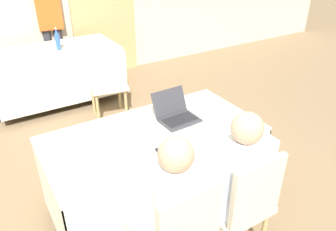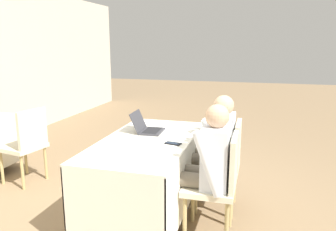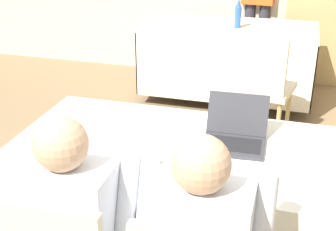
{
  "view_description": "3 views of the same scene",
  "coord_description": "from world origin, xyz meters",
  "px_view_note": "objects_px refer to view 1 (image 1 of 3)",
  "views": [
    {
      "loc": [
        -1.01,
        -1.87,
        2.1
      ],
      "look_at": [
        0.0,
        -0.21,
        1.01
      ],
      "focal_mm": 35.0,
      "sensor_mm": 36.0,
      "label": 1
    },
    {
      "loc": [
        -2.9,
        -1.01,
        1.67
      ],
      "look_at": [
        0.0,
        -0.21,
        1.01
      ],
      "focal_mm": 35.0,
      "sensor_mm": 36.0,
      "label": 2
    },
    {
      "loc": [
        0.51,
        -1.99,
        1.86
      ],
      "look_at": [
        0.0,
        -0.21,
        1.01
      ],
      "focal_mm": 50.0,
      "sensor_mm": 36.0,
      "label": 3
    }
  ],
  "objects_px": {
    "person_white_shirt": "(232,175)",
    "person_checkered_shirt": "(168,203)",
    "laptop": "(176,115)",
    "chair_far_spare": "(108,82)",
    "person_red_shirt": "(51,24)",
    "water_bottle": "(57,40)",
    "cell_phone": "(163,154)",
    "chair_near_right": "(240,202)"
  },
  "relations": [
    {
      "from": "laptop",
      "to": "chair_far_spare",
      "type": "distance_m",
      "value": 1.57
    },
    {
      "from": "person_red_shirt",
      "to": "person_checkered_shirt",
      "type": "bearing_deg",
      "value": -88.84
    },
    {
      "from": "person_checkered_shirt",
      "to": "laptop",
      "type": "bearing_deg",
      "value": -125.93
    },
    {
      "from": "chair_far_spare",
      "to": "person_checkered_shirt",
      "type": "bearing_deg",
      "value": 87.37
    },
    {
      "from": "water_bottle",
      "to": "person_checkered_shirt",
      "type": "height_order",
      "value": "person_checkered_shirt"
    },
    {
      "from": "cell_phone",
      "to": "person_red_shirt",
      "type": "xyz_separation_m",
      "value": [
        0.13,
        3.48,
        0.15
      ]
    },
    {
      "from": "cell_phone",
      "to": "chair_near_right",
      "type": "height_order",
      "value": "chair_near_right"
    },
    {
      "from": "laptop",
      "to": "person_red_shirt",
      "type": "bearing_deg",
      "value": 91.78
    },
    {
      "from": "chair_far_spare",
      "to": "person_white_shirt",
      "type": "xyz_separation_m",
      "value": [
        -0.02,
        -2.25,
        0.16
      ]
    },
    {
      "from": "chair_far_spare",
      "to": "person_white_shirt",
      "type": "distance_m",
      "value": 2.26
    },
    {
      "from": "person_red_shirt",
      "to": "water_bottle",
      "type": "bearing_deg",
      "value": -92.51
    },
    {
      "from": "person_white_shirt",
      "to": "person_checkered_shirt",
      "type": "bearing_deg",
      "value": 0.0
    },
    {
      "from": "laptop",
      "to": "chair_far_spare",
      "type": "relative_size",
      "value": 0.35
    },
    {
      "from": "cell_phone",
      "to": "chair_far_spare",
      "type": "height_order",
      "value": "chair_far_spare"
    },
    {
      "from": "laptop",
      "to": "person_white_shirt",
      "type": "distance_m",
      "value": 0.72
    },
    {
      "from": "water_bottle",
      "to": "person_white_shirt",
      "type": "relative_size",
      "value": 0.24
    },
    {
      "from": "chair_far_spare",
      "to": "person_red_shirt",
      "type": "height_order",
      "value": "person_red_shirt"
    },
    {
      "from": "person_checkered_shirt",
      "to": "chair_near_right",
      "type": "bearing_deg",
      "value": 168.3
    },
    {
      "from": "cell_phone",
      "to": "water_bottle",
      "type": "relative_size",
      "value": 0.56
    },
    {
      "from": "cell_phone",
      "to": "person_checkered_shirt",
      "type": "distance_m",
      "value": 0.39
    },
    {
      "from": "chair_near_right",
      "to": "person_white_shirt",
      "type": "height_order",
      "value": "person_white_shirt"
    },
    {
      "from": "chair_near_right",
      "to": "chair_far_spare",
      "type": "distance_m",
      "value": 2.36
    },
    {
      "from": "laptop",
      "to": "person_white_shirt",
      "type": "xyz_separation_m",
      "value": [
        -0.01,
        -0.71,
        -0.13
      ]
    },
    {
      "from": "water_bottle",
      "to": "chair_far_spare",
      "type": "relative_size",
      "value": 0.31
    },
    {
      "from": "person_checkered_shirt",
      "to": "person_white_shirt",
      "type": "relative_size",
      "value": 1.0
    },
    {
      "from": "water_bottle",
      "to": "person_red_shirt",
      "type": "distance_m",
      "value": 0.78
    },
    {
      "from": "cell_phone",
      "to": "chair_near_right",
      "type": "relative_size",
      "value": 0.17
    },
    {
      "from": "cell_phone",
      "to": "water_bottle",
      "type": "bearing_deg",
      "value": 100.57
    },
    {
      "from": "person_white_shirt",
      "to": "person_red_shirt",
      "type": "bearing_deg",
      "value": -86.95
    },
    {
      "from": "person_checkered_shirt",
      "to": "person_red_shirt",
      "type": "distance_m",
      "value": 3.84
    },
    {
      "from": "cell_phone",
      "to": "person_red_shirt",
      "type": "distance_m",
      "value": 3.49
    },
    {
      "from": "laptop",
      "to": "water_bottle",
      "type": "relative_size",
      "value": 1.11
    },
    {
      "from": "cell_phone",
      "to": "chair_near_right",
      "type": "bearing_deg",
      "value": -42.36
    },
    {
      "from": "chair_near_right",
      "to": "person_red_shirt",
      "type": "height_order",
      "value": "person_red_shirt"
    },
    {
      "from": "chair_far_spare",
      "to": "person_checkered_shirt",
      "type": "distance_m",
      "value": 2.32
    },
    {
      "from": "person_checkered_shirt",
      "to": "person_white_shirt",
      "type": "distance_m",
      "value": 0.5
    },
    {
      "from": "laptop",
      "to": "chair_far_spare",
      "type": "height_order",
      "value": "laptop"
    },
    {
      "from": "water_bottle",
      "to": "chair_near_right",
      "type": "bearing_deg",
      "value": -84.3
    },
    {
      "from": "person_checkered_shirt",
      "to": "person_red_shirt",
      "type": "height_order",
      "value": "person_red_shirt"
    },
    {
      "from": "laptop",
      "to": "person_red_shirt",
      "type": "height_order",
      "value": "person_red_shirt"
    },
    {
      "from": "water_bottle",
      "to": "person_checkered_shirt",
      "type": "relative_size",
      "value": 0.24
    },
    {
      "from": "chair_far_spare",
      "to": "person_checkered_shirt",
      "type": "relative_size",
      "value": 0.78
    }
  ]
}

